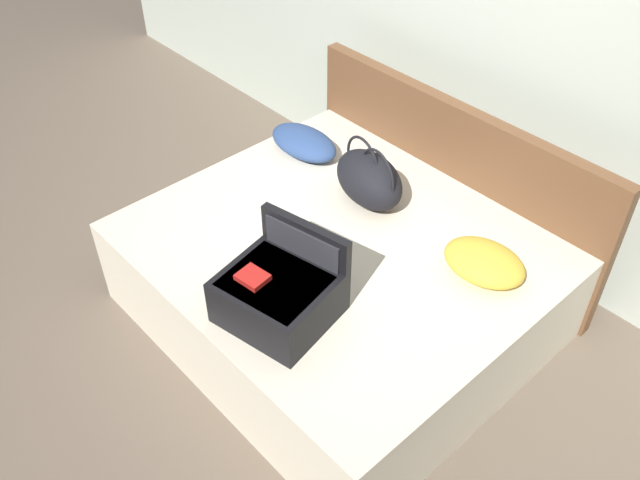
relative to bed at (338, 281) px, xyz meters
The scene contains 8 objects.
ground_plane 0.49m from the bed, 90.00° to the right, with size 12.00×12.00×0.00m, color #6B5B4C.
back_wall 1.61m from the bed, 90.00° to the left, with size 8.00×0.10×2.60m, color #B7C1B2.
bed is the anchor object (origin of this frame).
headboard 0.97m from the bed, 90.00° to the left, with size 2.11×0.08×1.02m, color brown.
hard_case_large 0.72m from the bed, 72.20° to the right, with size 0.57×0.55×0.42m.
duffel_bag 0.59m from the bed, 112.04° to the left, with size 0.52×0.38×0.37m.
pillow_near_headboard 0.83m from the bed, 29.98° to the left, with size 0.43×0.32×0.14m, color gold.
pillow_center_head 0.94m from the bed, 150.60° to the left, with size 0.49×0.28×0.15m, color navy.
Camera 1 is at (1.93, -1.51, 2.96)m, focal length 38.43 mm.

